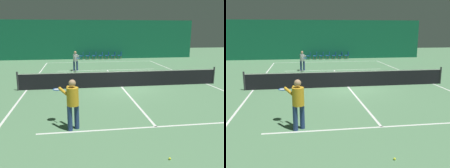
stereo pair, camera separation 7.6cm
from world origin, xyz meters
TOP-DOWN VIEW (x-y plane):
  - ground_plane at (0.00, 0.00)m, footprint 60.00×60.00m
  - backdrop_curtain at (0.00, 14.83)m, footprint 23.00×0.12m
  - court_line_baseline_far at (0.00, 11.90)m, footprint 11.00×0.10m
  - court_line_service_far at (0.00, 6.40)m, footprint 8.25×0.10m
  - court_line_service_near at (0.00, -6.40)m, footprint 8.25×0.10m
  - court_line_sideline_left at (-5.50, 0.00)m, footprint 0.10×23.80m
  - court_line_sideline_right at (5.50, 0.00)m, footprint 0.10×23.80m
  - court_line_centre at (0.00, 0.00)m, footprint 0.10×12.80m
  - tennis_net at (0.00, 0.00)m, footprint 12.00×0.10m
  - player_near at (-2.91, -6.14)m, footprint 1.06×1.37m
  - player_far at (-2.63, 6.50)m, footprint 0.63×1.38m
  - courtside_chair_0 at (-1.81, 14.28)m, footprint 0.44×0.44m
  - courtside_chair_1 at (-1.07, 14.28)m, footprint 0.44×0.44m
  - courtside_chair_2 at (-0.33, 14.28)m, footprint 0.44×0.44m
  - courtside_chair_3 at (0.40, 14.28)m, footprint 0.44×0.44m
  - courtside_chair_4 at (1.14, 14.28)m, footprint 0.44×0.44m
  - courtside_chair_5 at (1.87, 14.28)m, footprint 0.44×0.44m
  - courtside_chair_6 at (2.61, 14.28)m, footprint 0.44×0.44m
  - tennis_ball at (-0.38, -8.65)m, footprint 0.07×0.07m

SIDE VIEW (x-z plane):
  - ground_plane at x=0.00m, z-range 0.00..0.00m
  - court_line_baseline_far at x=0.00m, z-range 0.00..0.00m
  - court_line_service_far at x=0.00m, z-range 0.00..0.00m
  - court_line_service_near at x=0.00m, z-range 0.00..0.00m
  - court_line_sideline_left at x=-5.50m, z-range 0.00..0.00m
  - court_line_sideline_right at x=5.50m, z-range 0.00..0.00m
  - court_line_centre at x=0.00m, z-range 0.00..0.00m
  - tennis_ball at x=-0.38m, z-range 0.00..0.07m
  - courtside_chair_0 at x=-1.81m, z-range 0.07..0.91m
  - courtside_chair_1 at x=-1.07m, z-range 0.07..0.91m
  - courtside_chair_2 at x=-0.33m, z-range 0.07..0.91m
  - courtside_chair_3 at x=0.40m, z-range 0.07..0.91m
  - courtside_chair_4 at x=1.14m, z-range 0.07..0.91m
  - courtside_chair_5 at x=1.87m, z-range 0.07..0.91m
  - courtside_chair_6 at x=2.61m, z-range 0.07..0.91m
  - tennis_net at x=0.00m, z-range -0.02..1.05m
  - player_far at x=-2.63m, z-range 0.13..1.76m
  - player_near at x=-2.91m, z-range 0.14..1.90m
  - backdrop_curtain at x=0.00m, z-range 0.00..4.43m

